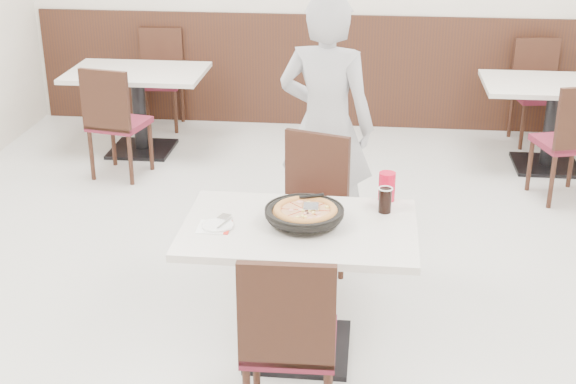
# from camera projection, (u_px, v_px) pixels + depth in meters

# --- Properties ---
(floor) EXTENTS (7.00, 7.00, 0.00)m
(floor) POSITION_uv_depth(u_px,v_px,m) (302.00, 301.00, 4.87)
(floor) COLOR #AFAFAB
(floor) RESTS_ON ground
(wainscot_back) EXTENTS (5.90, 0.03, 1.10)m
(wainscot_back) POSITION_uv_depth(u_px,v_px,m) (335.00, 71.00, 7.85)
(wainscot_back) COLOR black
(wainscot_back) RESTS_ON floor
(main_table) EXTENTS (1.29, 0.94, 0.75)m
(main_table) POSITION_uv_depth(u_px,v_px,m) (299.00, 289.00, 4.25)
(main_table) COLOR beige
(main_table) RESTS_ON floor
(chair_near) EXTENTS (0.43, 0.43, 0.95)m
(chair_near) POSITION_uv_depth(u_px,v_px,m) (290.00, 337.00, 3.65)
(chair_near) COLOR black
(chair_near) RESTS_ON floor
(chair_far) EXTENTS (0.53, 0.53, 0.95)m
(chair_far) POSITION_uv_depth(u_px,v_px,m) (304.00, 216.00, 4.87)
(chair_far) COLOR black
(chair_far) RESTS_ON floor
(trivet) EXTENTS (0.14, 0.14, 0.04)m
(trivet) POSITION_uv_depth(u_px,v_px,m) (313.00, 216.00, 4.17)
(trivet) COLOR black
(trivet) RESTS_ON main_table
(pizza_pan) EXTENTS (0.43, 0.43, 0.01)m
(pizza_pan) POSITION_uv_depth(u_px,v_px,m) (304.00, 217.00, 4.11)
(pizza_pan) COLOR black
(pizza_pan) RESTS_ON trivet
(pizza) EXTENTS (0.39, 0.39, 0.02)m
(pizza) POSITION_uv_depth(u_px,v_px,m) (305.00, 214.00, 4.10)
(pizza) COLOR #BE8447
(pizza) RESTS_ON pizza_pan
(pizza_server) EXTENTS (0.08, 0.10, 0.00)m
(pizza_server) POSITION_uv_depth(u_px,v_px,m) (311.00, 206.00, 4.10)
(pizza_server) COLOR silver
(pizza_server) RESTS_ON pizza
(napkin) EXTENTS (0.16, 0.16, 0.00)m
(napkin) POSITION_uv_depth(u_px,v_px,m) (214.00, 227.00, 4.09)
(napkin) COLOR white
(napkin) RESTS_ON main_table
(side_plate) EXTENTS (0.18, 0.18, 0.01)m
(side_plate) POSITION_uv_depth(u_px,v_px,m) (217.00, 226.00, 4.09)
(side_plate) COLOR white
(side_plate) RESTS_ON napkin
(fork) EXTENTS (0.06, 0.14, 0.00)m
(fork) POSITION_uv_depth(u_px,v_px,m) (225.00, 223.00, 4.09)
(fork) COLOR silver
(fork) RESTS_ON side_plate
(cola_glass) EXTENTS (0.08, 0.08, 0.13)m
(cola_glass) POSITION_uv_depth(u_px,v_px,m) (385.00, 201.00, 4.24)
(cola_glass) COLOR black
(cola_glass) RESTS_ON main_table
(red_cup) EXTENTS (0.10, 0.10, 0.16)m
(red_cup) POSITION_uv_depth(u_px,v_px,m) (387.00, 186.00, 4.38)
(red_cup) COLOR red
(red_cup) RESTS_ON main_table
(diner_person) EXTENTS (0.71, 0.55, 1.75)m
(diner_person) POSITION_uv_depth(u_px,v_px,m) (326.00, 126.00, 5.22)
(diner_person) COLOR #B4B4B9
(diner_person) RESTS_ON floor
(bg_table_left) EXTENTS (1.25, 0.88, 0.75)m
(bg_table_left) POSITION_uv_depth(u_px,v_px,m) (139.00, 111.00, 7.21)
(bg_table_left) COLOR beige
(bg_table_left) RESTS_ON floor
(bg_chair_left_near) EXTENTS (0.50, 0.50, 0.95)m
(bg_chair_left_near) POSITION_uv_depth(u_px,v_px,m) (119.00, 121.00, 6.62)
(bg_chair_left_near) COLOR black
(bg_chair_left_near) RESTS_ON floor
(bg_chair_left_far) EXTENTS (0.44, 0.44, 0.95)m
(bg_chair_left_far) POSITION_uv_depth(u_px,v_px,m) (159.00, 80.00, 7.82)
(bg_chair_left_far) COLOR black
(bg_chair_left_far) RESTS_ON floor
(bg_table_right) EXTENTS (1.24, 0.86, 0.75)m
(bg_table_right) POSITION_uv_depth(u_px,v_px,m) (551.00, 126.00, 6.83)
(bg_table_right) COLOR beige
(bg_table_right) RESTS_ON floor
(bg_chair_right_near) EXTENTS (0.53, 0.53, 0.95)m
(bg_chair_right_near) POSITION_uv_depth(u_px,v_px,m) (566.00, 140.00, 6.18)
(bg_chair_right_near) COLOR black
(bg_chair_right_near) RESTS_ON floor
(bg_chair_right_far) EXTENTS (0.48, 0.48, 0.95)m
(bg_chair_right_far) POSITION_uv_depth(u_px,v_px,m) (539.00, 94.00, 7.38)
(bg_chair_right_far) COLOR black
(bg_chair_right_far) RESTS_ON floor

